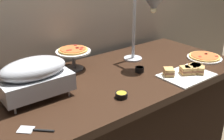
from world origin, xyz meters
The scene contains 10 objects.
back_wall centered at (0.00, 0.50, 1.20)m, with size 4.40×0.04×2.40m, color tan.
buffet_table centered at (0.00, 0.00, 0.39)m, with size 1.90×0.84×0.76m.
chafing_dish centered at (-0.53, 0.03, 0.90)m, with size 0.39×0.23×0.24m.
heat_lamp centered at (0.32, 0.01, 1.15)m, with size 0.15×0.33×0.51m.
pizza_plate_front centered at (0.77, -0.17, 0.77)m, with size 0.27×0.27×0.03m.
pizza_plate_center centered at (-0.15, 0.28, 0.88)m, with size 0.24×0.24×0.15m.
sandwich_platter centered at (0.41, -0.29, 0.78)m, with size 0.35×0.25×0.06m.
sauce_cup_near centered at (-0.15, -0.26, 0.78)m, with size 0.07×0.07×0.03m.
sauce_cup_far centered at (0.18, -0.05, 0.78)m, with size 0.06×0.06×0.04m.
serving_spatula centered at (-0.67, -0.26, 0.76)m, with size 0.15×0.14×0.01m.
Camera 1 is at (-1.01, -1.29, 1.49)m, focal length 43.00 mm.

